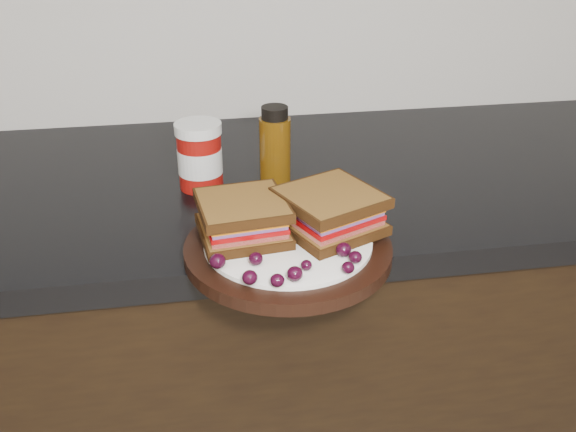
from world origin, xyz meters
name	(u,v)px	position (x,y,z in m)	size (l,w,h in m)	color
base_cabinets	(153,395)	(0.00, 1.70, 0.43)	(3.96, 0.58, 0.86)	black
countertop	(127,194)	(0.00, 1.70, 0.88)	(3.98, 0.60, 0.04)	black
plate	(288,249)	(0.23, 1.43, 0.91)	(0.28, 0.28, 0.02)	black
sandwich_left	(243,218)	(0.17, 1.45, 0.95)	(0.11, 0.11, 0.05)	brown
sandwich_right	(330,211)	(0.29, 1.45, 0.95)	(0.12, 0.12, 0.06)	brown
grape_0	(218,261)	(0.13, 1.37, 0.93)	(0.02, 0.02, 0.02)	black
grape_1	(256,259)	(0.18, 1.37, 0.93)	(0.02, 0.02, 0.02)	black
grape_2	(250,277)	(0.17, 1.33, 0.93)	(0.02, 0.02, 0.02)	black
grape_3	(277,280)	(0.20, 1.32, 0.93)	(0.02, 0.02, 0.02)	black
grape_4	(295,274)	(0.22, 1.33, 0.93)	(0.02, 0.02, 0.02)	black
grape_5	(306,265)	(0.24, 1.35, 0.93)	(0.01, 0.01, 0.01)	black
grape_6	(348,268)	(0.29, 1.34, 0.93)	(0.02, 0.02, 0.01)	black
grape_7	(355,257)	(0.31, 1.36, 0.93)	(0.02, 0.02, 0.02)	black
grape_8	(344,250)	(0.29, 1.38, 0.93)	(0.02, 0.02, 0.02)	black
grape_9	(324,236)	(0.28, 1.41, 0.93)	(0.02, 0.02, 0.02)	black
grape_10	(340,228)	(0.30, 1.44, 0.93)	(0.02, 0.02, 0.02)	black
grape_11	(326,221)	(0.29, 1.46, 0.93)	(0.02, 0.02, 0.02)	black
grape_12	(317,212)	(0.28, 1.48, 0.93)	(0.02, 0.02, 0.02)	black
grape_13	(228,219)	(0.16, 1.48, 0.93)	(0.02, 0.02, 0.02)	black
grape_14	(219,232)	(0.14, 1.45, 0.93)	(0.02, 0.02, 0.02)	black
grape_15	(233,239)	(0.16, 1.43, 0.93)	(0.02, 0.02, 0.02)	black
grape_16	(239,224)	(0.17, 1.47, 0.93)	(0.02, 0.02, 0.02)	black
grape_17	(236,228)	(0.16, 1.46, 0.93)	(0.02, 0.02, 0.02)	black
grape_18	(226,241)	(0.15, 1.42, 0.93)	(0.02, 0.02, 0.02)	black
condiment_jar	(200,156)	(0.13, 1.67, 0.96)	(0.08, 0.08, 0.11)	maroon
oil_bottle	(275,149)	(0.24, 1.64, 0.97)	(0.05, 0.05, 0.14)	#4C2E07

